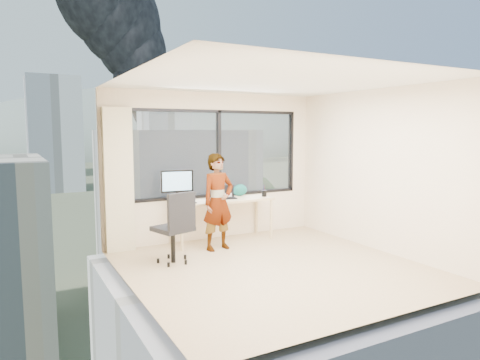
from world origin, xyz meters
TOP-DOWN VIEW (x-y plane):
  - floor at (0.00, 0.00)m, footprint 4.00×4.00m
  - ceiling at (0.00, 0.00)m, footprint 4.00×4.00m
  - wall_front at (0.00, -2.00)m, footprint 4.00×0.01m
  - wall_left at (-2.00, 0.00)m, footprint 0.01×4.00m
  - wall_right at (2.00, 0.00)m, footprint 0.01×4.00m
  - window_wall at (0.05, 2.00)m, footprint 3.30×0.16m
  - curtain at (-1.72, 1.88)m, footprint 0.45×0.14m
  - desk at (0.00, 1.66)m, footprint 1.80×0.60m
  - chair at (-1.18, 0.89)m, footprint 0.69×0.69m
  - person at (-0.28, 1.23)m, footprint 0.63×0.47m
  - monitor at (-0.80, 1.72)m, footprint 0.56×0.18m
  - game_console at (0.10, 1.89)m, footprint 0.39×0.36m
  - laptop at (0.10, 1.67)m, footprint 0.37×0.38m
  - cellphone at (-0.60, 1.51)m, footprint 0.13×0.09m
  - pen_cup at (0.80, 1.56)m, footprint 0.09×0.09m
  - handbag at (0.45, 1.84)m, footprint 0.31×0.23m
  - exterior_ground at (0.00, 120.00)m, footprint 400.00×400.00m
  - near_bldg_b at (12.00, 38.00)m, footprint 14.00×13.00m
  - near_bldg_c at (30.00, 28.00)m, footprint 12.00×10.00m
  - far_tower_b at (8.00, 120.00)m, footprint 13.00×13.00m
  - far_tower_c at (45.00, 140.00)m, footprint 15.00×15.00m
  - hill_b at (100.00, 320.00)m, footprint 300.00×220.00m
  - tree_b at (4.00, 18.00)m, footprint 7.60×7.60m
  - tree_c at (22.00, 40.00)m, footprint 8.40×8.40m
  - smoke_plume_b at (55.00, 170.00)m, footprint 30.00×18.00m

SIDE VIEW (x-z plane):
  - exterior_ground at x=0.00m, z-range -14.02..-13.98m
  - hill_b at x=100.00m, z-range -62.00..34.00m
  - tree_b at x=4.00m, z-range -14.00..-5.00m
  - near_bldg_c at x=30.00m, z-range -14.00..-4.00m
  - tree_c at x=22.00m, z-range -14.00..-4.00m
  - near_bldg_b at x=12.00m, z-range -14.00..2.00m
  - far_tower_c at x=45.00m, z-range -14.00..12.00m
  - floor at x=0.00m, z-range -0.01..0.01m
  - desk at x=0.00m, z-range 0.00..0.75m
  - chair at x=-1.18m, z-range 0.00..1.08m
  - cellphone at x=-0.60m, z-range 0.75..0.76m
  - person at x=-0.28m, z-range 0.00..1.57m
  - game_console at x=0.10m, z-range 0.75..0.83m
  - pen_cup at x=0.80m, z-range 0.75..0.86m
  - laptop at x=0.10m, z-range 0.75..0.95m
  - handbag at x=0.45m, z-range 0.75..0.96m
  - far_tower_b at x=8.00m, z-range -14.00..16.00m
  - monitor at x=-0.80m, z-range 0.75..1.30m
  - curtain at x=-1.72m, z-range 0.00..2.30m
  - wall_front at x=0.00m, z-range 0.00..2.60m
  - wall_left at x=-2.00m, z-range 0.00..2.60m
  - wall_right at x=2.00m, z-range 0.00..2.60m
  - window_wall at x=0.05m, z-range 0.75..2.30m
  - ceiling at x=0.00m, z-range 2.60..2.60m
  - smoke_plume_b at x=55.00m, z-range -8.00..62.00m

